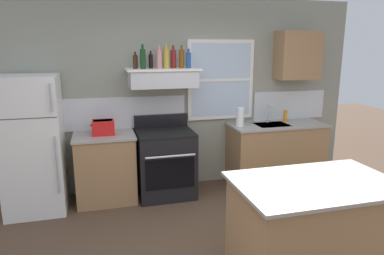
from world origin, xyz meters
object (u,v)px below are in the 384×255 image
(stove_range, at_px, (165,163))
(paper_towel_roll, at_px, (240,117))
(bottle_dark_green_wine, at_px, (143,59))
(bottle_red_label_wine, at_px, (173,59))
(refrigerator, at_px, (33,145))
(kitchen_island, at_px, (313,230))
(toaster, at_px, (103,127))
(dish_soap_bottle, at_px, (285,116))
(bottle_blue_liqueur, at_px, (189,60))
(bottle_champagne_gold_foil, at_px, (166,58))
(bottle_rose_pink, at_px, (159,59))
(bottle_amber_wine, at_px, (182,59))
(bottle_brown_stout, at_px, (135,62))
(bottle_balsamic_dark, at_px, (151,61))

(stove_range, relative_size, paper_towel_roll, 4.04)
(bottle_dark_green_wine, height_order, bottle_red_label_wine, bottle_dark_green_wine)
(refrigerator, distance_m, kitchen_island, 3.33)
(toaster, bearing_deg, kitchen_island, -51.66)
(dish_soap_bottle, bearing_deg, bottle_dark_green_wine, -177.85)
(bottle_blue_liqueur, bearing_deg, bottle_champagne_gold_foil, 176.94)
(bottle_rose_pink, height_order, bottle_amber_wine, bottle_amber_wine)
(bottle_amber_wine, height_order, paper_towel_roll, bottle_amber_wine)
(bottle_amber_wine, bearing_deg, kitchen_island, -73.77)
(bottle_dark_green_wine, distance_m, bottle_champagne_gold_foil, 0.31)
(toaster, height_order, bottle_rose_pink, bottle_rose_pink)
(refrigerator, xyz_separation_m, kitchen_island, (2.55, -2.10, -0.39))
(stove_range, relative_size, bottle_blue_liqueur, 4.30)
(bottle_brown_stout, bearing_deg, stove_range, -18.41)
(bottle_balsamic_dark, height_order, bottle_blue_liqueur, bottle_blue_liqueur)
(bottle_balsamic_dark, distance_m, bottle_red_label_wine, 0.30)
(bottle_champagne_gold_foil, xyz_separation_m, bottle_blue_liqueur, (0.30, -0.02, -0.03))
(bottle_dark_green_wine, bearing_deg, bottle_blue_liqueur, 0.86)
(bottle_dark_green_wine, relative_size, bottle_champagne_gold_foil, 0.97)
(dish_soap_bottle, bearing_deg, refrigerator, -177.40)
(toaster, distance_m, bottle_brown_stout, 0.95)
(bottle_balsamic_dark, relative_size, dish_soap_bottle, 1.27)
(bottle_blue_liqueur, distance_m, kitchen_island, 2.65)
(refrigerator, xyz_separation_m, bottle_red_label_wine, (1.80, 0.14, 1.02))
(bottle_brown_stout, bearing_deg, bottle_balsamic_dark, 2.07)
(refrigerator, height_order, bottle_rose_pink, bottle_rose_pink)
(toaster, xyz_separation_m, bottle_blue_liqueur, (1.15, 0.03, 0.84))
(bottle_dark_green_wine, relative_size, bottle_blue_liqueur, 1.23)
(kitchen_island, bearing_deg, bottle_balsamic_dark, 115.08)
(bottle_blue_liqueur, bearing_deg, kitchen_island, -75.78)
(refrigerator, xyz_separation_m, stove_range, (1.65, 0.02, -0.39))
(stove_range, relative_size, kitchen_island, 0.78)
(bottle_dark_green_wine, xyz_separation_m, bottle_champagne_gold_foil, (0.31, 0.03, 0.00))
(bottle_dark_green_wine, distance_m, bottle_rose_pink, 0.21)
(bottle_champagne_gold_foil, xyz_separation_m, kitchen_island, (0.85, -2.20, -1.42))
(bottle_rose_pink, xyz_separation_m, paper_towel_roll, (1.15, -0.02, -0.83))
(bottle_dark_green_wine, height_order, bottle_champagne_gold_foil, bottle_champagne_gold_foil)
(bottle_brown_stout, height_order, dish_soap_bottle, bottle_brown_stout)
(bottle_rose_pink, bearing_deg, toaster, -178.79)
(bottle_brown_stout, xyz_separation_m, bottle_champagne_gold_foil, (0.40, -0.03, 0.04))
(toaster, distance_m, paper_towel_roll, 1.91)
(stove_range, distance_m, bottle_dark_green_wine, 1.44)
(stove_range, bearing_deg, dish_soap_bottle, 4.18)
(bottle_blue_liqueur, bearing_deg, bottle_amber_wine, 166.45)
(paper_towel_roll, bearing_deg, toaster, 179.99)
(stove_range, relative_size, dish_soap_bottle, 6.06)
(bottle_dark_green_wine, xyz_separation_m, dish_soap_bottle, (2.14, 0.08, -0.88))
(bottle_red_label_wine, distance_m, dish_soap_bottle, 1.93)
(bottle_amber_wine, bearing_deg, refrigerator, -176.69)
(stove_range, height_order, paper_towel_roll, paper_towel_roll)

